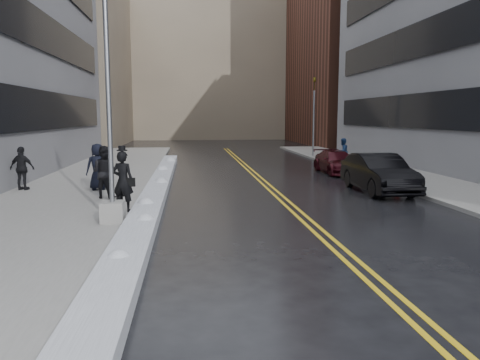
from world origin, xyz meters
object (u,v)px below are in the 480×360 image
object	(u,v)px
traffic_signal	(314,114)
car_black	(379,173)
pedestrian_fedora	(123,181)
pedestrian_b	(104,172)
pedestrian_east	(343,152)
pedestrian_c	(98,167)
car_maroon	(337,162)
lamppost	(110,140)
pedestrian_d	(22,168)
fire_hydrant	(398,171)

from	to	relation	value
traffic_signal	car_black	bearing A→B (deg)	-95.63
pedestrian_fedora	pedestrian_b	distance (m)	2.80
pedestrian_east	car_black	xyz separation A→B (m)	(-1.70, -9.79, -0.17)
car_black	pedestrian_c	bearing A→B (deg)	175.08
pedestrian_b	car_maroon	distance (m)	13.82
lamppost	pedestrian_fedora	xyz separation A→B (m)	(0.10, 1.56, -1.40)
traffic_signal	pedestrian_c	distance (m)	20.81
pedestrian_east	pedestrian_fedora	bearing A→B (deg)	13.41
car_black	pedestrian_fedora	bearing A→B (deg)	-160.10
lamppost	pedestrian_c	xyz separation A→B (m)	(-1.57, 6.21, -1.42)
car_black	traffic_signal	bearing A→B (deg)	84.35
car_maroon	car_black	bearing A→B (deg)	-93.56
pedestrian_d	car_maroon	size ratio (longest dim) A/B	0.41
fire_hydrant	pedestrian_c	distance (m)	13.99
car_black	pedestrian_east	bearing A→B (deg)	80.13
pedestrian_east	pedestrian_b	bearing A→B (deg)	4.84
lamppost	car_maroon	bearing A→B (deg)	48.72
car_maroon	pedestrian_b	bearing A→B (deg)	-146.49
pedestrian_d	car_black	bearing A→B (deg)	-170.96
traffic_signal	pedestrian_c	xyz separation A→B (m)	(-13.37, -15.79, -2.28)
pedestrian_c	car_maroon	distance (m)	13.34
pedestrian_b	pedestrian_east	world-z (taller)	pedestrian_b
car_black	car_maroon	size ratio (longest dim) A/B	1.13
pedestrian_d	car_black	distance (m)	14.88
fire_hydrant	pedestrian_fedora	size ratio (longest dim) A/B	0.37
pedestrian_east	car_black	distance (m)	9.93
traffic_signal	lamppost	bearing A→B (deg)	-118.21
pedestrian_c	car_maroon	world-z (taller)	pedestrian_c
car_maroon	fire_hydrant	bearing A→B (deg)	-65.86
traffic_signal	pedestrian_d	size ratio (longest dim) A/B	3.32
pedestrian_b	pedestrian_d	world-z (taller)	pedestrian_b
lamppost	fire_hydrant	xyz separation A→B (m)	(12.30, 8.00, -1.98)
lamppost	traffic_signal	size ratio (longest dim) A/B	1.27
pedestrian_fedora	pedestrian_d	size ratio (longest dim) A/B	1.08
pedestrian_b	lamppost	bearing A→B (deg)	126.96
pedestrian_c	car_black	xyz separation A→B (m)	(11.71, -1.00, -0.30)
pedestrian_c	car_maroon	xyz separation A→B (m)	(12.04, 5.73, -0.48)
pedestrian_fedora	traffic_signal	bearing A→B (deg)	-99.24
pedestrian_b	car_black	world-z (taller)	pedestrian_b
fire_hydrant	pedestrian_east	xyz separation A→B (m)	(-0.46, 6.99, 0.44)
pedestrian_c	fire_hydrant	bearing A→B (deg)	167.08
pedestrian_b	car_black	distance (m)	11.14
traffic_signal	pedestrian_fedora	size ratio (longest dim) A/B	3.07
pedestrian_b	pedestrian_fedora	bearing A→B (deg)	136.01
pedestrian_c	lamppost	bearing A→B (deg)	83.87
traffic_signal	pedestrian_b	bearing A→B (deg)	-125.54
lamppost	fire_hydrant	distance (m)	14.81
lamppost	pedestrian_b	size ratio (longest dim) A/B	3.88
lamppost	pedestrian_fedora	distance (m)	2.10
fire_hydrant	car_maroon	size ratio (longest dim) A/B	0.17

